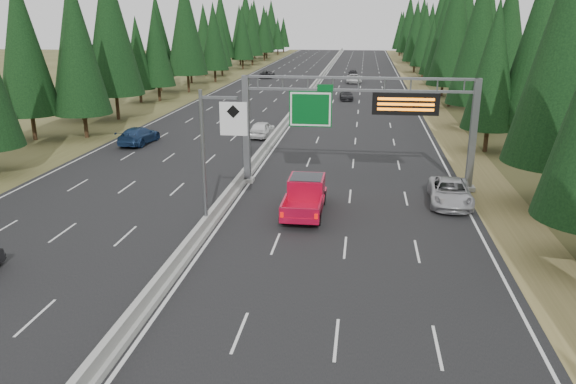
# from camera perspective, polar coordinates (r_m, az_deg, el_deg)

# --- Properties ---
(road) EXTENTS (32.00, 260.00, 0.08)m
(road) POSITION_cam_1_polar(r_m,az_deg,el_deg) (85.50, 1.82, 9.46)
(road) COLOR black
(road) RESTS_ON ground
(shoulder_right) EXTENTS (3.60, 260.00, 0.06)m
(shoulder_right) POSITION_cam_1_polar(r_m,az_deg,el_deg) (85.55, 13.91, 8.97)
(shoulder_right) COLOR olive
(shoulder_right) RESTS_ON ground
(shoulder_left) EXTENTS (3.60, 260.00, 0.06)m
(shoulder_left) POSITION_cam_1_polar(r_m,az_deg,el_deg) (89.08, -9.81, 9.53)
(shoulder_left) COLOR #464520
(shoulder_left) RESTS_ON ground
(median_barrier) EXTENTS (0.70, 260.00, 0.85)m
(median_barrier) POSITION_cam_1_polar(r_m,az_deg,el_deg) (85.45, 1.82, 9.71)
(median_barrier) COLOR #969691
(median_barrier) RESTS_ON road
(sign_gantry) EXTENTS (16.75, 0.98, 7.80)m
(sign_gantry) POSITION_cam_1_polar(r_m,az_deg,el_deg) (39.66, 8.00, 7.74)
(sign_gantry) COLOR slate
(sign_gantry) RESTS_ON road
(hov_sign_pole) EXTENTS (2.80, 0.50, 8.00)m
(hov_sign_pole) POSITION_cam_1_polar(r_m,az_deg,el_deg) (31.12, -7.61, 4.09)
(hov_sign_pole) COLOR slate
(hov_sign_pole) RESTS_ON road
(tree_row_right) EXTENTS (11.19, 243.90, 18.57)m
(tree_row_right) POSITION_cam_1_polar(r_m,az_deg,el_deg) (72.25, 18.98, 14.56)
(tree_row_right) COLOR black
(tree_row_right) RESTS_ON ground
(tree_row_left) EXTENTS (11.91, 243.26, 18.96)m
(tree_row_left) POSITION_cam_1_polar(r_m,az_deg,el_deg) (82.30, -14.56, 15.05)
(tree_row_left) COLOR black
(tree_row_left) RESTS_ON ground
(silver_minivan) EXTENTS (2.94, 5.85, 1.59)m
(silver_minivan) POSITION_cam_1_polar(r_m,az_deg,el_deg) (38.04, 16.16, -0.02)
(silver_minivan) COLOR #A7A7AC
(silver_minivan) RESTS_ON road
(red_pickup) EXTENTS (2.29, 6.42, 2.09)m
(red_pickup) POSITION_cam_1_polar(r_m,az_deg,el_deg) (35.16, 1.81, -0.11)
(red_pickup) COLOR black
(red_pickup) RESTS_ON road
(car_ahead_green) EXTENTS (1.87, 4.17, 1.39)m
(car_ahead_green) POSITION_cam_1_polar(r_m,az_deg,el_deg) (73.51, 2.02, 8.74)
(car_ahead_green) COLOR #17663C
(car_ahead_green) RESTS_ON road
(car_ahead_dkred) EXTENTS (1.94, 5.01, 1.63)m
(car_ahead_dkred) POSITION_cam_1_polar(r_m,az_deg,el_deg) (75.53, 11.97, 8.70)
(car_ahead_dkred) COLOR #4D100B
(car_ahead_dkred) RESTS_ON road
(car_ahead_dkgrey) EXTENTS (2.28, 4.73, 1.33)m
(car_ahead_dkgrey) POSITION_cam_1_polar(r_m,az_deg,el_deg) (84.25, 5.95, 9.74)
(car_ahead_dkgrey) COLOR black
(car_ahead_dkgrey) RESTS_ON road
(car_ahead_white) EXTENTS (2.75, 5.71, 1.57)m
(car_ahead_white) POSITION_cam_1_polar(r_m,az_deg,el_deg) (106.60, 6.68, 11.37)
(car_ahead_white) COLOR silver
(car_ahead_white) RESTS_ON road
(car_ahead_far) EXTENTS (1.92, 4.59, 1.55)m
(car_ahead_far) POSITION_cam_1_polar(r_m,az_deg,el_deg) (116.57, 6.59, 11.88)
(car_ahead_far) COLOR black
(car_ahead_far) RESTS_ON road
(car_onc_blue) EXTENTS (2.70, 5.82, 1.65)m
(car_onc_blue) POSITION_cam_1_polar(r_m,az_deg,el_deg) (56.00, -14.92, 5.57)
(car_onc_blue) COLOR navy
(car_onc_blue) RESTS_ON road
(car_onc_white) EXTENTS (2.26, 4.86, 1.61)m
(car_onc_white) POSITION_cam_1_polar(r_m,az_deg,el_deg) (57.49, -2.66, 6.41)
(car_onc_white) COLOR white
(car_onc_white) RESTS_ON road
(car_onc_far) EXTENTS (2.45, 5.21, 1.44)m
(car_onc_far) POSITION_cam_1_polar(r_m,az_deg,el_deg) (115.07, -2.13, 11.88)
(car_onc_far) COLOR black
(car_onc_far) RESTS_ON road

